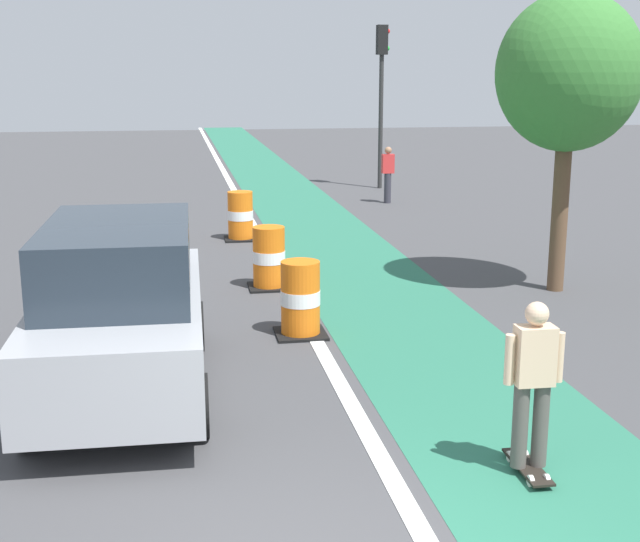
{
  "coord_description": "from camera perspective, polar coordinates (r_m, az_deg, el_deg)",
  "views": [
    {
      "loc": [
        -1.02,
        -5.54,
        3.74
      ],
      "look_at": [
        0.89,
        5.48,
        1.1
      ],
      "focal_mm": 47.95,
      "sensor_mm": 36.0,
      "label": 1
    }
  ],
  "objects": [
    {
      "name": "traffic_barrel_mid",
      "position": [
        14.92,
        -3.43,
        0.85
      ],
      "size": [
        0.73,
        0.73,
        1.09
      ],
      "color": "orange",
      "rests_on": "ground"
    },
    {
      "name": "lane_divider_stripe",
      "position": [
        18.03,
        -3.52,
        1.31
      ],
      "size": [
        0.2,
        80.0,
        0.01
      ],
      "primitive_type": "cube",
      "color": "silver",
      "rests_on": "ground"
    },
    {
      "name": "street_tree_sidewalk",
      "position": [
        14.98,
        16.27,
        12.5
      ],
      "size": [
        2.4,
        2.4,
        5.0
      ],
      "color": "brown",
      "rests_on": "ground"
    },
    {
      "name": "parked_suv_nearest",
      "position": [
        10.22,
        -13.14,
        -2.41
      ],
      "size": [
        2.0,
        4.64,
        2.04
      ],
      "color": "#9EA0A5",
      "rests_on": "ground"
    },
    {
      "name": "traffic_barrel_back",
      "position": [
        19.28,
        -5.33,
        3.65
      ],
      "size": [
        0.73,
        0.73,
        1.09
      ],
      "color": "orange",
      "rests_on": "ground"
    },
    {
      "name": "traffic_barrel_front",
      "position": [
        12.24,
        -1.31,
        -1.91
      ],
      "size": [
        0.73,
        0.73,
        1.09
      ],
      "color": "orange",
      "rests_on": "ground"
    },
    {
      "name": "bike_lane_strip",
      "position": [
        18.25,
        1.17,
        1.47
      ],
      "size": [
        2.5,
        80.0,
        0.01
      ],
      "primitive_type": "cube",
      "color": "#286B51",
      "rests_on": "ground"
    },
    {
      "name": "traffic_light_corner",
      "position": [
        27.63,
        4.14,
        12.76
      ],
      "size": [
        0.41,
        0.32,
        5.1
      ],
      "color": "#2D2D2D",
      "rests_on": "ground"
    },
    {
      "name": "skateboarder_on_lane",
      "position": [
        8.22,
        14.02,
        -7.25
      ],
      "size": [
        0.57,
        0.8,
        1.69
      ],
      "color": "black",
      "rests_on": "ground"
    },
    {
      "name": "pedestrian_crossing",
      "position": [
        24.63,
        4.55,
        6.54
      ],
      "size": [
        0.34,
        0.2,
        1.61
      ],
      "color": "#33333D",
      "rests_on": "ground"
    }
  ]
}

